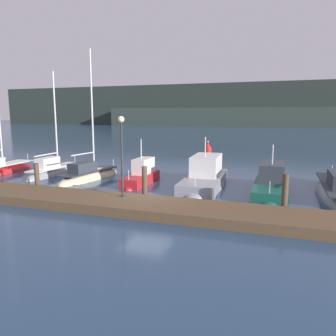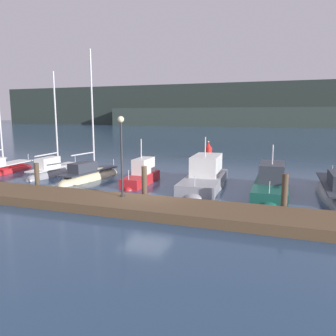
# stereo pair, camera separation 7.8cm
# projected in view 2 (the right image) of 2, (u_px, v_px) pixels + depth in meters

# --- Properties ---
(ground_plane) EXTENTS (400.00, 400.00, 0.00)m
(ground_plane) POSITION_uv_depth(u_px,v_px,m) (146.00, 200.00, 17.44)
(ground_plane) COLOR navy
(dock) EXTENTS (34.15, 2.80, 0.45)m
(dock) POSITION_uv_depth(u_px,v_px,m) (131.00, 205.00, 15.73)
(dock) COLOR brown
(dock) RESTS_ON ground
(mooring_pile_1) EXTENTS (0.28, 0.28, 1.70)m
(mooring_pile_1) POSITION_uv_depth(u_px,v_px,m) (37.00, 177.00, 19.43)
(mooring_pile_1) COLOR #4C3D2D
(mooring_pile_1) RESTS_ON ground
(mooring_pile_2) EXTENTS (0.28, 0.28, 1.88)m
(mooring_pile_2) POSITION_uv_depth(u_px,v_px,m) (144.00, 184.00, 17.15)
(mooring_pile_2) COLOR #4C3D2D
(mooring_pile_2) RESTS_ON ground
(mooring_pile_3) EXTENTS (0.28, 0.28, 1.89)m
(mooring_pile_3) POSITION_uv_depth(u_px,v_px,m) (284.00, 194.00, 14.88)
(mooring_pile_3) COLOR #4C3D2D
(mooring_pile_3) RESTS_ON ground
(sailboat_berth_2) EXTENTS (1.52, 6.08, 8.39)m
(sailboat_berth_2) POSITION_uv_depth(u_px,v_px,m) (54.00, 173.00, 24.96)
(sailboat_berth_2) COLOR gray
(sailboat_berth_2) RESTS_ON ground
(sailboat_berth_3) EXTENTS (2.38, 6.32, 9.65)m
(sailboat_berth_3) POSITION_uv_depth(u_px,v_px,m) (90.00, 177.00, 23.27)
(sailboat_berth_3) COLOR beige
(sailboat_berth_3) RESTS_ON ground
(motorboat_berth_4) EXTENTS (1.41, 4.62, 3.43)m
(motorboat_berth_4) POSITION_uv_depth(u_px,v_px,m) (141.00, 179.00, 21.70)
(motorboat_berth_4) COLOR red
(motorboat_berth_4) RESTS_ON ground
(motorboat_berth_5) EXTENTS (2.81, 7.32, 3.79)m
(motorboat_berth_5) POSITION_uv_depth(u_px,v_px,m) (205.00, 181.00, 20.96)
(motorboat_berth_5) COLOR gray
(motorboat_berth_5) RESTS_ON ground
(motorboat_berth_6) EXTENTS (2.02, 6.55, 3.40)m
(motorboat_berth_6) POSITION_uv_depth(u_px,v_px,m) (271.00, 188.00, 19.08)
(motorboat_berth_6) COLOR #195647
(motorboat_berth_6) RESTS_ON ground
(channel_buoy) EXTENTS (1.11, 1.11, 1.84)m
(channel_buoy) POSITION_uv_depth(u_px,v_px,m) (208.00, 152.00, 33.79)
(channel_buoy) COLOR red
(channel_buoy) RESTS_ON ground
(dock_lamppost) EXTENTS (0.32, 0.32, 4.01)m
(dock_lamppost) POSITION_uv_depth(u_px,v_px,m) (121.00, 143.00, 16.08)
(dock_lamppost) COLOR #2D2D33
(dock_lamppost) RESTS_ON dock
(hillside_backdrop) EXTENTS (240.00, 23.00, 16.51)m
(hillside_backdrop) POSITION_uv_depth(u_px,v_px,m) (271.00, 106.00, 126.62)
(hillside_backdrop) COLOR #28332D
(hillside_backdrop) RESTS_ON ground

